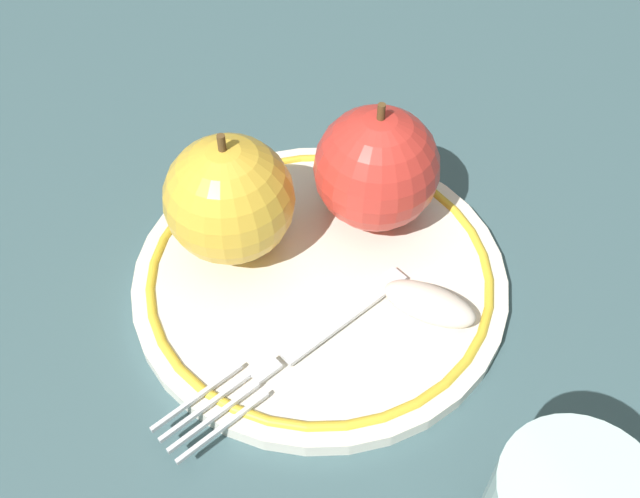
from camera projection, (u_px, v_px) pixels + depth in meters
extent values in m
plane|color=#3D5A5F|center=(326.00, 303.00, 0.45)|extent=(2.00, 2.00, 0.00)
cylinder|color=silver|center=(320.00, 277.00, 0.46)|extent=(0.24, 0.24, 0.01)
torus|color=gold|center=(320.00, 272.00, 0.46)|extent=(0.22, 0.22, 0.01)
sphere|color=gold|center=(229.00, 199.00, 0.44)|extent=(0.08, 0.08, 0.08)
cylinder|color=brown|center=(222.00, 144.00, 0.40)|extent=(0.00, 0.00, 0.01)
sphere|color=red|center=(377.00, 168.00, 0.46)|extent=(0.08, 0.08, 0.08)
cylinder|color=brown|center=(381.00, 113.00, 0.42)|extent=(0.00, 0.00, 0.01)
ellipsoid|color=beige|center=(429.00, 304.00, 0.43)|extent=(0.06, 0.05, 0.02)
cube|color=silver|center=(339.00, 317.00, 0.43)|extent=(0.03, 0.10, 0.00)
cube|color=silver|center=(266.00, 370.00, 0.41)|extent=(0.01, 0.02, 0.00)
cube|color=silver|center=(198.00, 397.00, 0.39)|extent=(0.01, 0.06, 0.00)
cube|color=silver|center=(206.00, 407.00, 0.39)|extent=(0.01, 0.06, 0.00)
cube|color=silver|center=(215.00, 417.00, 0.39)|extent=(0.01, 0.06, 0.00)
cube|color=silver|center=(223.00, 427.00, 0.38)|extent=(0.01, 0.06, 0.00)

